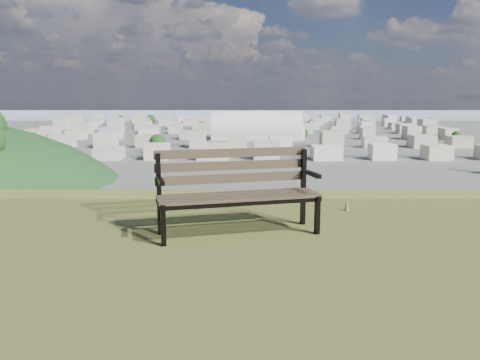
{
  "coord_description": "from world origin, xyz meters",
  "views": [
    {
      "loc": [
        0.92,
        -3.31,
        26.59
      ],
      "look_at": [
        0.87,
        4.02,
        25.3
      ],
      "focal_mm": 35.0,
      "sensor_mm": 36.0,
      "label": 1
    }
  ],
  "objects": [
    {
      "name": "city_blocks",
      "position": [
        0.0,
        394.44,
        3.5
      ],
      "size": [
        395.0,
        361.0,
        7.0
      ],
      "color": "#BCB3A5",
      "rests_on": "ground"
    },
    {
      "name": "grass_tufts",
      "position": [
        -0.22,
        -0.26,
        25.12
      ],
      "size": [
        12.49,
        6.88,
        0.28
      ],
      "color": "brown",
      "rests_on": "hilltop_mesa"
    },
    {
      "name": "park_bench",
      "position": [
        0.84,
        2.12,
        25.56
      ],
      "size": [
        1.97,
        1.06,
        0.98
      ],
      "rotation": [
        0.0,
        0.0,
        0.26
      ],
      "color": "#3E3323",
      "rests_on": "hilltop_mesa"
    },
    {
      "name": "far_hills",
      "position": [
        -60.92,
        1402.93,
        25.47
      ],
      "size": [
        2050.0,
        340.0,
        60.0
      ],
      "color": "#95A1B9",
      "rests_on": "ground"
    },
    {
      "name": "arena",
      "position": [
        9.96,
        301.03,
        5.72
      ],
      "size": [
        58.45,
        26.65,
        24.27
      ],
      "rotation": [
        0.0,
        0.0,
        -0.04
      ],
      "color": "silver",
      "rests_on": "ground"
    },
    {
      "name": "bay_water",
      "position": [
        0.0,
        900.0,
        0.0
      ],
      "size": [
        2400.0,
        700.0,
        0.12
      ],
      "primitive_type": "cube",
      "color": "#7E91A0",
      "rests_on": "ground"
    },
    {
      "name": "city_trees",
      "position": [
        -26.39,
        319.0,
        4.83
      ],
      "size": [
        406.52,
        387.2,
        9.98
      ],
      "color": "#301D18",
      "rests_on": "ground"
    }
  ]
}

